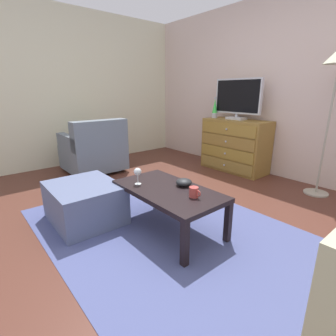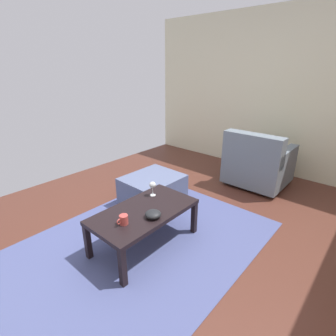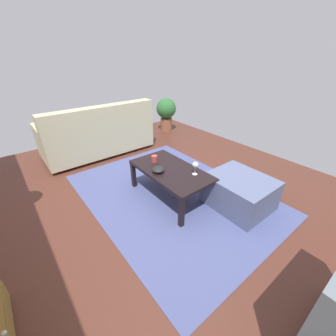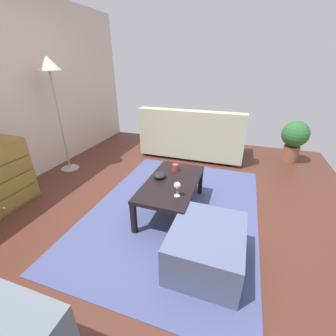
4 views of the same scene
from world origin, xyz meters
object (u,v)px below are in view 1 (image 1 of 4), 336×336
(tv, at_px, (238,98))
(coffee_table, at_px, (168,193))
(dresser, at_px, (235,145))
(wine_glass, at_px, (138,172))
(lava_lamp, at_px, (215,109))
(armchair, at_px, (94,151))
(bowl_decorative, at_px, (184,182))
(mug, at_px, (194,192))
(ottoman, at_px, (85,202))

(tv, bearing_deg, coffee_table, -69.31)
(dresser, xyz_separation_m, wine_glass, (0.46, -2.14, 0.11))
(lava_lamp, relative_size, coffee_table, 0.32)
(armchair, bearing_deg, wine_glass, -12.08)
(coffee_table, bearing_deg, bowl_decorative, 76.86)
(dresser, bearing_deg, tv, 145.67)
(dresser, bearing_deg, lava_lamp, -173.94)
(dresser, xyz_separation_m, lava_lamp, (-0.41, -0.04, 0.55))
(bowl_decorative, bearing_deg, armchair, 177.70)
(tv, xyz_separation_m, wine_glass, (0.50, -2.16, -0.61))
(coffee_table, distance_m, bowl_decorative, 0.18)
(wine_glass, bearing_deg, bowl_decorative, 44.84)
(dresser, bearing_deg, bowl_decorative, -67.38)
(coffee_table, xyz_separation_m, bowl_decorative, (0.04, 0.16, 0.08))
(bowl_decorative, relative_size, armchair, 0.18)
(mug, xyz_separation_m, bowl_decorative, (-0.24, 0.12, -0.01))
(bowl_decorative, xyz_separation_m, armchair, (-2.10, 0.08, -0.09))
(tv, distance_m, wine_glass, 2.30)
(dresser, relative_size, wine_glass, 6.52)
(lava_lamp, distance_m, bowl_decorative, 2.20)
(bowl_decorative, bearing_deg, dresser, 112.62)
(dresser, bearing_deg, ottoman, -88.01)
(bowl_decorative, distance_m, ottoman, 0.99)
(tv, height_order, armchair, tv)
(wine_glass, relative_size, bowl_decorative, 1.07)
(lava_lamp, distance_m, mug, 2.43)
(lava_lamp, bearing_deg, mug, -53.37)
(ottoman, bearing_deg, wine_glass, 45.04)
(coffee_table, bearing_deg, tv, 110.69)
(coffee_table, relative_size, wine_glass, 6.53)
(dresser, relative_size, armchair, 1.24)
(dresser, relative_size, tv, 1.29)
(dresser, relative_size, lava_lamp, 3.10)
(coffee_table, height_order, bowl_decorative, bowl_decorative)
(armchair, distance_m, ottoman, 1.62)
(dresser, distance_m, wine_glass, 2.19)
(lava_lamp, bearing_deg, tv, 10.10)
(mug, bearing_deg, ottoman, -148.77)
(dresser, bearing_deg, mug, -62.70)
(tv, bearing_deg, wine_glass, -77.04)
(tv, xyz_separation_m, lava_lamp, (-0.38, -0.07, -0.18))
(coffee_table, bearing_deg, dresser, 110.04)
(bowl_decorative, bearing_deg, mug, -25.83)
(lava_lamp, bearing_deg, ottoman, -78.58)
(mug, distance_m, bowl_decorative, 0.27)
(mug, xyz_separation_m, armchair, (-2.34, 0.20, -0.10))
(wine_glass, distance_m, mug, 0.58)
(lava_lamp, height_order, armchair, lava_lamp)
(coffee_table, height_order, ottoman, coffee_table)
(coffee_table, xyz_separation_m, ottoman, (-0.64, -0.52, -0.16))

